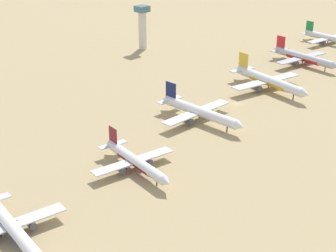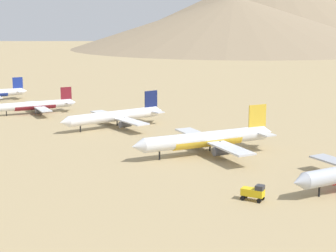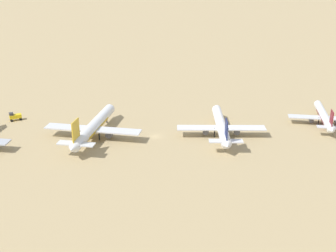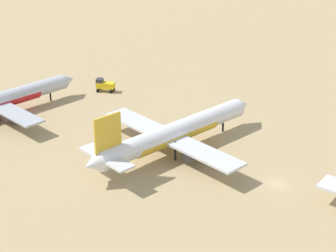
% 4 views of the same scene
% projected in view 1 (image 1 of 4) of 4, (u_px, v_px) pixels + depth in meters
% --- Properties ---
extents(ground_plane, '(1800.00, 1800.00, 0.00)m').
position_uv_depth(ground_plane, '(237.00, 104.00, 232.48)').
color(ground_plane, tan).
extents(parked_jet_0, '(39.50, 32.25, 11.40)m').
position_uv_depth(parked_jet_0, '(11.00, 226.00, 138.62)').
color(parked_jet_0, white).
rests_on(parked_jet_0, ground).
extents(parked_jet_1, '(38.12, 31.14, 11.01)m').
position_uv_depth(parked_jet_1, '(135.00, 161.00, 173.50)').
color(parked_jet_1, silver).
rests_on(parked_jet_1, ground).
extents(parked_jet_2, '(44.96, 36.41, 13.00)m').
position_uv_depth(parked_jet_2, '(199.00, 111.00, 212.30)').
color(parked_jet_2, white).
rests_on(parked_jet_2, ground).
extents(parked_jet_3, '(49.26, 40.33, 14.27)m').
position_uv_depth(parked_jet_3, '(268.00, 81.00, 247.48)').
color(parked_jet_3, silver).
rests_on(parked_jet_3, ground).
extents(parked_jet_4, '(45.47, 37.12, 13.12)m').
position_uv_depth(parked_jet_4, '(303.00, 57.00, 285.57)').
color(parked_jet_4, '#B2B7C1').
rests_on(parked_jet_4, ground).
extents(parked_jet_5, '(42.17, 34.39, 12.16)m').
position_uv_depth(parked_jet_5, '(329.00, 38.00, 327.23)').
color(parked_jet_5, silver).
rests_on(parked_jet_5, ground).
extents(control_tower, '(7.20, 7.20, 26.42)m').
position_uv_depth(control_tower, '(142.00, 25.00, 312.67)').
color(control_tower, beige).
rests_on(control_tower, ground).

